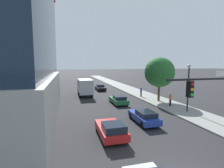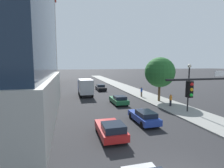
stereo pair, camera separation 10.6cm
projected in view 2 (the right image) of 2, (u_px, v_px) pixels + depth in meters
name	position (u px, v px, depth m)	size (l,w,h in m)	color
sidewalk	(151.00, 98.00, 30.14)	(4.47, 120.00, 0.15)	gray
construction_building	(30.00, 29.00, 54.17)	(18.82, 16.40, 39.03)	gray
traffic_light_pole	(220.00, 94.00, 11.68)	(6.54, 0.48, 5.53)	black
street_lamp	(189.00, 81.00, 20.74)	(0.44, 0.44, 5.77)	black
street_tree	(160.00, 72.00, 26.79)	(4.66, 4.66, 6.84)	brown
car_red	(111.00, 129.00, 13.81)	(1.93, 4.09, 1.42)	red
car_black	(101.00, 87.00, 39.16)	(1.87, 4.56, 1.34)	black
car_green	(119.00, 100.00, 25.57)	(1.93, 4.28, 1.31)	#1E6638
car_blue	(144.00, 117.00, 17.24)	(1.78, 4.28, 1.32)	#233D9E
box_truck	(85.00, 86.00, 32.44)	(2.38, 6.59, 3.15)	#1E4799
pedestrian_blue_shirt	(142.00, 92.00, 30.73)	(0.34, 0.34, 1.73)	brown
pedestrian_orange_shirt	(171.00, 100.00, 23.80)	(0.34, 0.34, 1.68)	black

